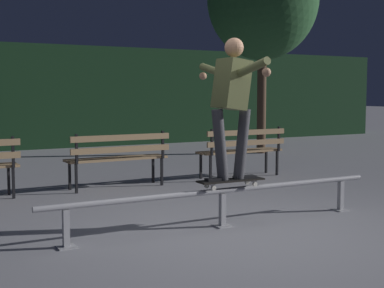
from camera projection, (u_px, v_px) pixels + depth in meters
The scene contains 7 objects.
ground_plane at pixel (236, 232), 5.82m from camera, with size 90.00×90.00×0.00m, color gray.
hedge_backdrop at pixel (26, 97), 14.67m from camera, with size 24.00×1.20×2.76m, color black.
grind_rail at pixel (222, 197), 6.04m from camera, with size 4.13×0.18×0.43m.
skateboard at pixel (231, 181), 6.07m from camera, with size 0.79×0.22×0.09m.
skateboarder at pixel (232, 96), 5.99m from camera, with size 0.62×1.41×1.56m.
park_bench_left_center at pixel (119, 154), 8.44m from camera, with size 1.61×0.44×0.88m.
park_bench_right_center at pixel (243, 147), 9.53m from camera, with size 1.61×0.44×0.88m.
Camera 1 is at (-3.16, -4.78, 1.47)m, focal length 51.21 mm.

